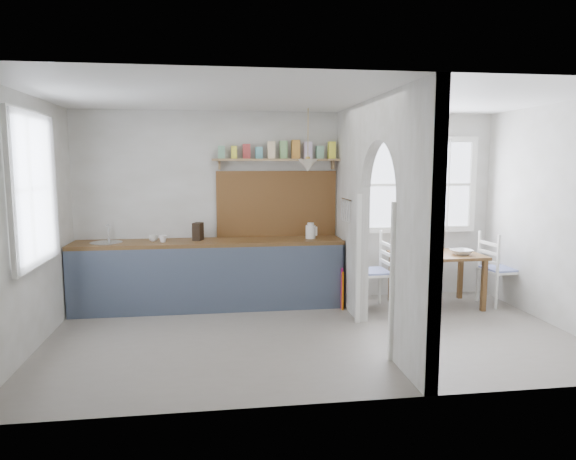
{
  "coord_description": "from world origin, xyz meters",
  "views": [
    {
      "loc": [
        -1.04,
        -5.42,
        1.92
      ],
      "look_at": [
        -0.2,
        0.49,
        1.13
      ],
      "focal_mm": 32.0,
      "sensor_mm": 36.0,
      "label": 1
    }
  ],
  "objects": [
    {
      "name": "floor",
      "position": [
        0.0,
        0.0,
        0.0
      ],
      "size": [
        5.8,
        3.2,
        0.01
      ],
      "primitive_type": "cube",
      "color": "slate",
      "rests_on": "ground"
    },
    {
      "name": "ceiling",
      "position": [
        0.0,
        0.0,
        2.6
      ],
      "size": [
        5.8,
        3.2,
        0.01
      ],
      "primitive_type": "cube",
      "color": "silver",
      "rests_on": "walls"
    },
    {
      "name": "walls",
      "position": [
        0.0,
        0.0,
        1.3
      ],
      "size": [
        5.81,
        3.21,
        2.6
      ],
      "color": "silver",
      "rests_on": "floor"
    },
    {
      "name": "partition",
      "position": [
        0.7,
        0.06,
        1.45
      ],
      "size": [
        0.12,
        3.2,
        2.6
      ],
      "color": "silver",
      "rests_on": "floor"
    },
    {
      "name": "kitchen_window",
      "position": [
        -2.87,
        0.0,
        1.65
      ],
      "size": [
        0.1,
        1.16,
        1.5
      ],
      "primitive_type": null,
      "color": "white",
      "rests_on": "walls"
    },
    {
      "name": "nook_window",
      "position": [
        1.8,
        1.56,
        1.6
      ],
      "size": [
        1.76,
        0.1,
        1.3
      ],
      "primitive_type": null,
      "color": "white",
      "rests_on": "walls"
    },
    {
      "name": "counter",
      "position": [
        -1.13,
        1.33,
        0.46
      ],
      "size": [
        3.5,
        0.6,
        0.9
      ],
      "color": "brown",
      "rests_on": "floor"
    },
    {
      "name": "sink",
      "position": [
        -2.43,
        1.3,
        0.89
      ],
      "size": [
        0.4,
        0.4,
        0.02
      ],
      "primitive_type": "cylinder",
      "color": "silver",
      "rests_on": "counter"
    },
    {
      "name": "backsplash",
      "position": [
        -0.2,
        1.58,
        1.35
      ],
      "size": [
        1.65,
        0.03,
        0.9
      ],
      "primitive_type": "cube",
      "color": "brown",
      "rests_on": "walls"
    },
    {
      "name": "shelf",
      "position": [
        -0.21,
        1.49,
        2.01
      ],
      "size": [
        1.75,
        0.2,
        0.21
      ],
      "color": "olive",
      "rests_on": "walls"
    },
    {
      "name": "pendant_lamp",
      "position": [
        0.15,
        1.15,
        1.88
      ],
      "size": [
        0.26,
        0.26,
        0.16
      ],
      "primitive_type": "cone",
      "color": "white",
      "rests_on": "ceiling"
    },
    {
      "name": "utensil_rail",
      "position": [
        0.61,
        0.9,
        1.45
      ],
      "size": [
        0.02,
        0.5,
        0.02
      ],
      "primitive_type": "cylinder",
      "rotation": [
        1.57,
        0.0,
        0.0
      ],
      "color": "silver",
      "rests_on": "partition"
    },
    {
      "name": "dining_table",
      "position": [
        1.86,
        0.95,
        0.36
      ],
      "size": [
        1.15,
        0.77,
        0.71
      ],
      "primitive_type": null,
      "rotation": [
        0.0,
        0.0,
        0.01
      ],
      "color": "brown",
      "rests_on": "floor"
    },
    {
      "name": "chair_left",
      "position": [
        0.96,
        0.95,
        0.5
      ],
      "size": [
        0.47,
        0.47,
        1.01
      ],
      "primitive_type": null,
      "rotation": [
        0.0,
        0.0,
        -1.54
      ],
      "color": "white",
      "rests_on": "floor"
    },
    {
      "name": "chair_right",
      "position": [
        2.77,
        0.91,
        0.49
      ],
      "size": [
        0.5,
        0.5,
        0.98
      ],
      "primitive_type": null,
      "rotation": [
        0.0,
        0.0,
        1.68
      ],
      "color": "white",
      "rests_on": "floor"
    },
    {
      "name": "kettle",
      "position": [
        0.22,
        1.3,
        1.01
      ],
      "size": [
        0.19,
        0.16,
        0.21
      ],
      "primitive_type": null,
      "rotation": [
        0.0,
        0.0,
        0.14
      ],
      "color": "white",
      "rests_on": "counter"
    },
    {
      "name": "mug_a",
      "position": [
        -1.71,
        1.24,
        0.95
      ],
      "size": [
        0.11,
        0.11,
        0.09
      ],
      "primitive_type": "imported",
      "rotation": [
        0.0,
        0.0,
        0.16
      ],
      "color": "white",
      "rests_on": "counter"
    },
    {
      "name": "mug_b",
      "position": [
        -1.85,
        1.33,
        0.94
      ],
      "size": [
        0.13,
        0.13,
        0.09
      ],
      "primitive_type": "imported",
      "rotation": [
        0.0,
        0.0,
        -0.19
      ],
      "color": "silver",
      "rests_on": "counter"
    },
    {
      "name": "knife_block",
      "position": [
        -1.27,
        1.35,
        1.02
      ],
      "size": [
        0.15,
        0.18,
        0.23
      ],
      "primitive_type": "cube",
      "rotation": [
        0.0,
        0.0,
        -0.35
      ],
      "color": "black",
      "rests_on": "counter"
    },
    {
      "name": "jar",
      "position": [
        -1.31,
        1.45,
        0.98
      ],
      "size": [
        0.12,
        0.12,
        0.16
      ],
      "primitive_type": "cylinder",
      "rotation": [
        0.0,
        0.0,
        -0.22
      ],
      "color": "#6F604A",
      "rests_on": "counter"
    },
    {
      "name": "towel_magenta",
      "position": [
        0.58,
        0.98,
        0.28
      ],
      "size": [
        0.02,
        0.03,
        0.54
      ],
      "primitive_type": "cube",
      "color": "#B41260",
      "rests_on": "counter"
    },
    {
      "name": "towel_orange",
      "position": [
        0.58,
        0.93,
        0.25
      ],
      "size": [
        0.02,
        0.03,
        0.51
      ],
      "primitive_type": "cube",
      "color": "orange",
      "rests_on": "counter"
    },
    {
      "name": "bowl",
      "position": [
        2.15,
        0.84,
        0.75
      ],
      "size": [
        0.3,
        0.3,
        0.07
      ],
      "primitive_type": "imported",
      "rotation": [
        0.0,
        0.0,
        0.1
      ],
      "color": "silver",
      "rests_on": "dining_table"
    },
    {
      "name": "table_cup",
      "position": [
        1.65,
        0.79,
        0.76
      ],
      "size": [
        0.13,
        0.13,
        0.1
      ],
      "primitive_type": "imported",
      "rotation": [
        0.0,
        0.0,
        -0.26
      ],
      "color": "#497349",
      "rests_on": "dining_table"
    },
    {
      "name": "plate",
      "position": [
        1.53,
        0.95,
        0.72
      ],
      "size": [
        0.2,
        0.2,
        0.01
      ],
      "primitive_type": "cylinder",
      "rotation": [
        0.0,
        0.0,
        -0.16
      ],
      "color": "black",
      "rests_on": "dining_table"
    },
    {
      "name": "vase",
      "position": [
        1.97,
        1.19,
        0.8
      ],
      "size": [
        0.21,
        0.21,
        0.17
      ],
      "primitive_type": "imported",
      "rotation": [
        0.0,
        0.0,
        0.39
      ],
      "color": "#47344E",
      "rests_on": "dining_table"
    }
  ]
}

